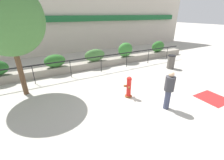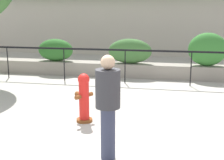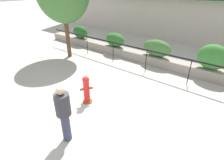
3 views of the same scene
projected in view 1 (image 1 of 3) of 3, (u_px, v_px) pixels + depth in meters
ground_plane at (147, 105)px, 6.79m from camera, size 120.00×120.00×0.00m
building_facade at (70, 12)px, 14.80m from camera, size 30.00×1.36×8.00m
planter_wall_low at (95, 64)px, 11.51m from camera, size 18.00×0.70×0.50m
fence_railing_segment at (101, 58)px, 10.31m from camera, size 15.00×0.05×1.15m
hedge_bush_1 at (55, 61)px, 9.98m from camera, size 1.38×0.70×0.84m
hedge_bush_2 at (95, 55)px, 11.22m from camera, size 1.59×0.60×0.90m
hedge_bush_3 at (125, 50)px, 12.35m from camera, size 1.32×0.70×1.16m
hedge_bush_4 at (158, 47)px, 13.97m from camera, size 1.44×0.62×0.98m
fire_hydrant at (129, 87)px, 7.28m from camera, size 0.48×0.48×1.08m
street_tree at (7, 19)px, 6.32m from camera, size 3.05×2.75×5.21m
pedestrian at (169, 88)px, 6.19m from camera, size 0.52×0.52×1.73m
tactile_warning_pad at (212, 98)px, 7.34m from camera, size 1.26×1.26×0.01m
trash_bin at (171, 62)px, 11.18m from camera, size 0.55×0.55×1.01m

